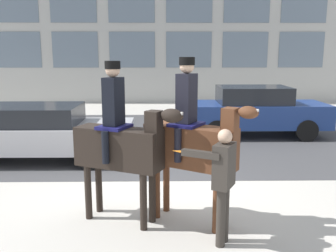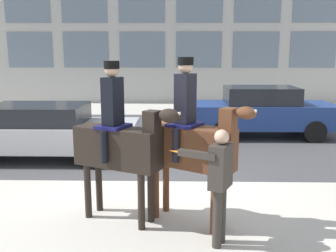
# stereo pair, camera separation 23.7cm
# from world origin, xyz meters

# --- Properties ---
(ground_plane) EXTENTS (80.00, 80.00, 0.00)m
(ground_plane) POSITION_xyz_m (0.00, 0.00, 0.00)
(ground_plane) COLOR beige
(road_surface) EXTENTS (20.13, 8.50, 0.01)m
(road_surface) POSITION_xyz_m (0.00, 4.75, 0.00)
(road_surface) COLOR #444447
(road_surface) RESTS_ON ground_plane
(mounted_horse_lead) EXTENTS (1.75, 1.02, 2.56)m
(mounted_horse_lead) POSITION_xyz_m (-0.59, -1.35, 1.30)
(mounted_horse_lead) COLOR black
(mounted_horse_lead) RESTS_ON ground_plane
(mounted_horse_companion) EXTENTS (1.70, 1.20, 2.62)m
(mounted_horse_companion) POSITION_xyz_m (0.53, -1.40, 1.33)
(mounted_horse_companion) COLOR #59331E
(mounted_horse_companion) RESTS_ON ground_plane
(pedestrian_bystander) EXTENTS (0.91, 0.46, 1.67)m
(pedestrian_bystander) POSITION_xyz_m (0.90, -2.13, 0.98)
(pedestrian_bystander) COLOR #332D28
(pedestrian_bystander) RESTS_ON ground_plane
(street_car_near_lane) EXTENTS (4.72, 1.88, 1.39)m
(street_car_near_lane) POSITION_xyz_m (-3.09, 2.18, 0.73)
(street_car_near_lane) COLOR #B7B7BC
(street_car_near_lane) RESTS_ON ground_plane
(street_car_far_lane) EXTENTS (4.43, 1.84, 1.61)m
(street_car_far_lane) POSITION_xyz_m (3.07, 4.85, 0.83)
(street_car_far_lane) COLOR navy
(street_car_far_lane) RESTS_ON ground_plane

